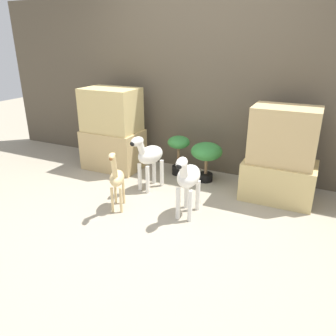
{
  "coord_description": "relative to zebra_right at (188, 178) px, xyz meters",
  "views": [
    {
      "loc": [
        1.43,
        -2.46,
        1.66
      ],
      "look_at": [
        0.02,
        0.47,
        0.38
      ],
      "focal_mm": 35.0,
      "sensor_mm": 36.0,
      "label": 1
    }
  ],
  "objects": [
    {
      "name": "ground_plane",
      "position": [
        -0.34,
        -0.25,
        -0.41
      ],
      "size": [
        14.0,
        14.0,
        0.0
      ],
      "primitive_type": "plane",
      "color": "#9E937F"
    },
    {
      "name": "wall_back",
      "position": [
        -0.34,
        1.29,
        0.69
      ],
      "size": [
        6.4,
        0.08,
        2.2
      ],
      "color": "brown",
      "rests_on": "ground_plane"
    },
    {
      "name": "rock_pillar_left",
      "position": [
        -1.42,
        0.8,
        0.11
      ],
      "size": [
        0.76,
        0.52,
        1.08
      ],
      "color": "tan",
      "rests_on": "ground_plane"
    },
    {
      "name": "rock_pillar_right",
      "position": [
        0.75,
        0.8,
        0.07
      ],
      "size": [
        0.76,
        0.52,
        1.02
      ],
      "color": "#D1B775",
      "rests_on": "ground_plane"
    },
    {
      "name": "zebra_right",
      "position": [
        0.0,
        0.0,
        0.0
      ],
      "size": [
        0.23,
        0.49,
        0.68
      ],
      "color": "white",
      "rests_on": "ground_plane"
    },
    {
      "name": "zebra_left",
      "position": [
        -0.65,
        0.39,
        0.0
      ],
      "size": [
        0.29,
        0.5,
        0.68
      ],
      "color": "white",
      "rests_on": "ground_plane"
    },
    {
      "name": "giraffe_figurine",
      "position": [
        -0.7,
        -0.19,
        -0.06
      ],
      "size": [
        0.27,
        0.42,
        0.68
      ],
      "color": "#E0C184",
      "rests_on": "ground_plane"
    },
    {
      "name": "potted_palm_front",
      "position": [
        -0.12,
        0.9,
        -0.05
      ],
      "size": [
        0.38,
        0.38,
        0.49
      ],
      "color": "black",
      "rests_on": "ground_plane"
    },
    {
      "name": "potted_palm_back",
      "position": [
        -0.52,
        0.95,
        -0.05
      ],
      "size": [
        0.28,
        0.28,
        0.52
      ],
      "color": "black",
      "rests_on": "ground_plane"
    }
  ]
}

